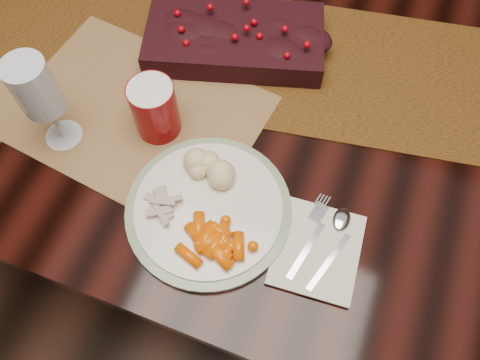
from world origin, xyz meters
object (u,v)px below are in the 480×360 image
at_px(centerpiece, 235,37).
at_px(napkin, 317,249).
at_px(red_cup, 155,109).
at_px(wine_glass, 45,105).
at_px(dining_table, 269,174).
at_px(turkey_shreds, 156,204).
at_px(dinner_plate, 208,209).
at_px(baby_carrots, 213,244).
at_px(mashed_potatoes, 207,170).
at_px(placemat_main, 136,114).

height_order(centerpiece, napkin, centerpiece).
relative_size(red_cup, wine_glass, 0.57).
bearing_deg(wine_glass, dining_table, 36.91).
xyz_separation_m(turkey_shreds, napkin, (0.28, 0.03, -0.02)).
xyz_separation_m(centerpiece, dinner_plate, (0.09, -0.36, -0.03)).
distance_m(dining_table, red_cup, 0.50).
xyz_separation_m(dinner_plate, red_cup, (-0.15, 0.13, 0.05)).
distance_m(dinner_plate, baby_carrots, 0.07).
bearing_deg(mashed_potatoes, napkin, -14.49).
relative_size(centerpiece, placemat_main, 0.77).
distance_m(baby_carrots, turkey_shreds, 0.12).
distance_m(mashed_potatoes, turkey_shreds, 0.10).
bearing_deg(dinner_plate, placemat_main, 146.80).
distance_m(dinner_plate, wine_glass, 0.33).
bearing_deg(napkin, dining_table, 114.58).
distance_m(napkin, red_cup, 0.37).
bearing_deg(placemat_main, turkey_shreds, -44.96).
distance_m(baby_carrots, mashed_potatoes, 0.13).
relative_size(placemat_main, mashed_potatoes, 5.22).
relative_size(dinner_plate, baby_carrots, 2.85).
xyz_separation_m(placemat_main, napkin, (0.40, -0.14, 0.00)).
height_order(mashed_potatoes, turkey_shreds, mashed_potatoes).
bearing_deg(placemat_main, napkin, -11.46).
height_order(centerpiece, wine_glass, wine_glass).
bearing_deg(centerpiece, mashed_potatoes, -77.63).
bearing_deg(centerpiece, napkin, -51.62).
bearing_deg(red_cup, placemat_main, 169.94).
xyz_separation_m(placemat_main, baby_carrots, (0.24, -0.20, 0.03)).
bearing_deg(dining_table, centerpiece, 154.91).
xyz_separation_m(turkey_shreds, red_cup, (-0.07, 0.15, 0.03)).
bearing_deg(dining_table, red_cup, -135.97).
xyz_separation_m(centerpiece, napkin, (0.28, -0.36, -0.03)).
bearing_deg(red_cup, mashed_potatoes, -29.07).
xyz_separation_m(dinner_plate, baby_carrots, (0.03, -0.06, 0.02)).
height_order(dining_table, placemat_main, placemat_main).
bearing_deg(napkin, wine_glass, 170.55).
bearing_deg(placemat_main, dining_table, 42.30).
bearing_deg(red_cup, baby_carrots, -44.89).
height_order(dinner_plate, napkin, dinner_plate).
distance_m(placemat_main, napkin, 0.42).
bearing_deg(baby_carrots, mashed_potatoes, 116.83).
bearing_deg(baby_carrots, centerpiece, 106.60).
relative_size(centerpiece, baby_carrots, 3.55).
bearing_deg(centerpiece, dining_table, -25.09).
height_order(dinner_plate, turkey_shreds, turkey_shreds).
xyz_separation_m(dining_table, wine_glass, (-0.34, -0.25, 0.47)).
bearing_deg(dinner_plate, turkey_shreds, -160.82).
xyz_separation_m(baby_carrots, red_cup, (-0.19, 0.19, 0.03)).
bearing_deg(placemat_main, mashed_potatoes, -16.36).
xyz_separation_m(mashed_potatoes, napkin, (0.22, -0.06, -0.04)).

